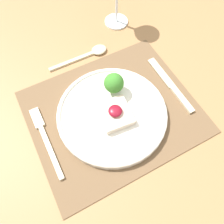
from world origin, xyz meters
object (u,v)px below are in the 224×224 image
Objects in this scene: knife at (173,88)px; spoon at (91,53)px; dinner_plate at (112,112)px; fork at (45,136)px.

spoon is at bearing 124.25° from knife.
dinner_plate is 0.19m from knife.
knife reaches higher than fork.
knife is 0.27m from spoon.
fork is at bearing 172.60° from dinner_plate.
dinner_plate is at bearing -9.16° from fork.
fork is 0.29m from spoon.
spoon is at bearing 79.08° from dinner_plate.
dinner_plate is at bearing -100.15° from spoon.
knife is at bearing -55.85° from spoon.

